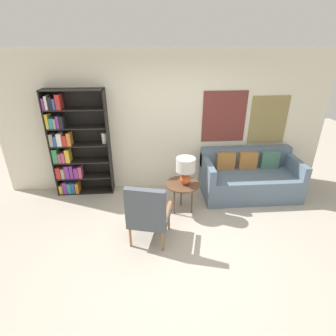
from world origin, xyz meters
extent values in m
plane|color=#B2A899|center=(0.00, 0.00, 0.00)|extent=(14.00, 14.00, 0.00)
cube|color=silver|center=(0.00, 2.03, 1.35)|extent=(6.40, 0.06, 2.70)
cube|color=brown|center=(1.12, 1.99, 1.46)|extent=(0.86, 0.02, 0.99)
cube|color=olive|center=(2.02, 1.99, 1.38)|extent=(0.75, 0.02, 0.94)
cube|color=black|center=(-2.20, 1.85, 1.02)|extent=(0.02, 0.30, 2.04)
cube|color=black|center=(-1.12, 1.85, 1.02)|extent=(0.02, 0.30, 2.04)
cube|color=black|center=(-1.66, 1.85, 2.03)|extent=(1.09, 0.30, 0.02)
cube|color=black|center=(-1.66, 1.85, 0.01)|extent=(1.09, 0.30, 0.02)
cube|color=black|center=(-1.66, 2.00, 1.02)|extent=(1.09, 0.01, 2.04)
cube|color=black|center=(-1.66, 1.85, 0.35)|extent=(1.09, 0.30, 0.02)
cube|color=gold|center=(-2.15, 1.80, 0.11)|extent=(0.06, 0.17, 0.18)
cube|color=#7A338C|center=(-2.06, 1.83, 0.14)|extent=(0.08, 0.23, 0.24)
cube|color=teal|center=(-1.98, 1.81, 0.13)|extent=(0.08, 0.21, 0.22)
cube|color=#2D56A8|center=(-1.90, 1.80, 0.13)|extent=(0.06, 0.18, 0.22)
cube|color=orange|center=(-1.83, 1.83, 0.13)|extent=(0.06, 0.23, 0.21)
cube|color=black|center=(-1.66, 1.85, 0.68)|extent=(1.09, 0.30, 0.02)
cube|color=red|center=(-2.13, 1.83, 0.47)|extent=(0.08, 0.25, 0.23)
cube|color=gray|center=(-2.05, 1.81, 0.46)|extent=(0.06, 0.20, 0.20)
cube|color=#7A338C|center=(-1.97, 1.79, 0.49)|extent=(0.08, 0.17, 0.26)
cube|color=#7A338C|center=(-1.88, 1.81, 0.49)|extent=(0.06, 0.20, 0.27)
cube|color=#7A338C|center=(-1.80, 1.81, 0.47)|extent=(0.08, 0.19, 0.22)
cube|color=#B24C6B|center=(-1.72, 1.80, 0.48)|extent=(0.06, 0.18, 0.24)
cube|color=black|center=(-1.66, 1.85, 1.02)|extent=(1.09, 0.30, 0.02)
cube|color=#338C4C|center=(-2.13, 1.82, 0.83)|extent=(0.09, 0.22, 0.27)
cube|color=#B24C6B|center=(-2.06, 1.83, 0.79)|extent=(0.05, 0.23, 0.19)
cube|color=#B24C6B|center=(-1.99, 1.82, 0.79)|extent=(0.06, 0.22, 0.20)
cube|color=gold|center=(-1.91, 1.81, 0.82)|extent=(0.08, 0.20, 0.26)
cube|color=black|center=(-1.66, 1.85, 1.36)|extent=(1.09, 0.30, 0.02)
cube|color=gray|center=(-2.14, 1.80, 1.15)|extent=(0.07, 0.17, 0.23)
cube|color=#2D56A8|center=(-2.07, 1.81, 1.13)|extent=(0.05, 0.20, 0.19)
cube|color=silver|center=(-2.00, 1.82, 1.15)|extent=(0.09, 0.21, 0.24)
cube|color=red|center=(-1.91, 1.82, 1.13)|extent=(0.08, 0.22, 0.20)
cube|color=orange|center=(-1.83, 1.81, 1.15)|extent=(0.06, 0.21, 0.25)
cylinder|color=white|center=(-1.20, 1.85, 1.13)|extent=(0.10, 0.10, 0.20)
cube|color=black|center=(-1.66, 1.85, 1.70)|extent=(1.09, 0.30, 0.02)
cube|color=gold|center=(-2.15, 1.83, 1.50)|extent=(0.05, 0.24, 0.26)
cube|color=teal|center=(-2.08, 1.83, 1.46)|extent=(0.06, 0.24, 0.19)
cube|color=gray|center=(-2.03, 1.82, 1.46)|extent=(0.04, 0.21, 0.18)
cube|color=#7A338C|center=(-1.97, 1.81, 1.48)|extent=(0.05, 0.19, 0.23)
cube|color=black|center=(-1.91, 1.80, 1.48)|extent=(0.07, 0.17, 0.22)
cube|color=#7A338C|center=(-2.16, 1.83, 1.80)|extent=(0.04, 0.24, 0.20)
cube|color=silver|center=(-2.10, 1.81, 1.82)|extent=(0.04, 0.19, 0.24)
cube|color=black|center=(-2.04, 1.80, 1.82)|extent=(0.06, 0.18, 0.22)
cube|color=#2D56A8|center=(-1.98, 1.82, 1.80)|extent=(0.04, 0.23, 0.19)
cube|color=red|center=(-1.90, 1.82, 1.83)|extent=(0.08, 0.21, 0.26)
cylinder|color=olive|center=(-0.08, 0.50, 0.17)|extent=(0.04, 0.04, 0.34)
cylinder|color=olive|center=(-0.55, 0.62, 0.17)|extent=(0.04, 0.04, 0.34)
cylinder|color=olive|center=(-0.20, 0.02, 0.17)|extent=(0.04, 0.04, 0.34)
cylinder|color=olive|center=(-0.68, 0.14, 0.17)|extent=(0.04, 0.04, 0.34)
cube|color=#4C515B|center=(-0.38, 0.32, 0.38)|extent=(0.70, 0.70, 0.08)
cube|color=#4C515B|center=(-0.44, 0.09, 0.71)|extent=(0.58, 0.24, 0.58)
cube|color=olive|center=(-0.12, 0.25, 0.52)|extent=(0.18, 0.52, 0.04)
cube|color=olive|center=(-0.64, 0.39, 0.52)|extent=(0.18, 0.52, 0.04)
cube|color=slate|center=(1.60, 1.48, 0.24)|extent=(1.84, 0.94, 0.47)
cube|color=slate|center=(1.60, 1.85, 0.67)|extent=(1.84, 0.20, 0.39)
cube|color=slate|center=(0.74, 1.48, 0.61)|extent=(0.12, 0.94, 0.28)
cube|color=slate|center=(2.45, 1.48, 0.61)|extent=(0.12, 0.94, 0.28)
cube|color=#B27538|center=(1.15, 1.70, 0.64)|extent=(0.36, 0.12, 0.34)
cube|color=#B27538|center=(1.60, 1.70, 0.64)|extent=(0.36, 0.12, 0.34)
cube|color=#4C7A66|center=(2.05, 1.70, 0.64)|extent=(0.36, 0.12, 0.34)
cylinder|color=brown|center=(0.20, 1.00, 0.55)|extent=(0.60, 0.60, 0.02)
cylinder|color=brown|center=(0.20, 1.18, 0.27)|extent=(0.03, 0.03, 0.54)
cylinder|color=brown|center=(0.05, 0.91, 0.27)|extent=(0.03, 0.03, 0.54)
cylinder|color=brown|center=(0.36, 0.91, 0.27)|extent=(0.03, 0.03, 0.54)
ellipsoid|color=#C65128|center=(0.24, 0.98, 0.66)|extent=(0.19, 0.19, 0.19)
cylinder|color=tan|center=(0.24, 0.98, 0.78)|extent=(0.02, 0.02, 0.06)
cylinder|color=beige|center=(0.24, 0.98, 0.93)|extent=(0.33, 0.33, 0.23)
camera|label=1|loc=(-0.36, -2.94, 2.75)|focal=28.00mm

